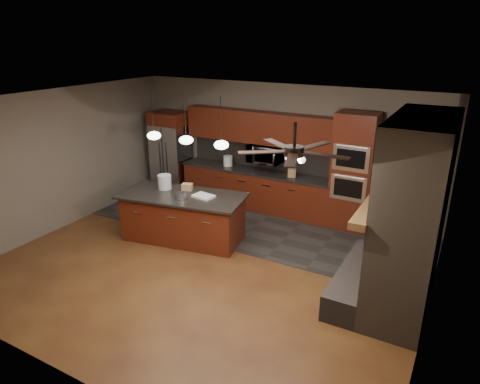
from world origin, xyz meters
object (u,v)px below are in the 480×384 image
Objects in this scene: oven_tower at (353,172)px; counter_box at (292,173)px; microwave at (265,154)px; cardboard_box at (187,187)px; kitchen_island at (183,217)px; paint_tray at (203,196)px; paint_can at (181,196)px; counter_bucket at (228,161)px; refrigerator at (172,153)px; white_bucket at (165,182)px.

oven_tower is 1.30m from counter_box.
cardboard_box is (-0.76, -1.90, -0.32)m from microwave.
microwave reaches higher than kitchen_island.
microwave is 0.29× the size of kitchen_island.
paint_tray is (0.42, 0.09, 0.47)m from kitchen_island.
oven_tower is at bearing 14.11° from cardboard_box.
cardboard_box is (-2.73, -1.85, -0.21)m from oven_tower.
paint_can is at bearing -138.18° from oven_tower.
counter_box reaches higher than paint_can.
oven_tower reaches higher than microwave.
paint_tray is (0.31, 0.27, -0.04)m from paint_can.
counter_bucket is (-0.24, 2.12, 0.55)m from kitchen_island.
refrigerator is 11.01× the size of paint_can.
counter_box reaches higher than paint_tray.
microwave reaches higher than paint_tray.
refrigerator is 2.48m from cardboard_box.
microwave reaches higher than white_bucket.
counter_bucket is at bearing 98.73° from paint_can.
white_bucket is at bearing -147.67° from oven_tower.
paint_tray is at bearing 2.16° from kitchen_island.
white_bucket is (-3.16, -2.00, -0.13)m from oven_tower.
counter_bucket is (0.25, 2.01, -0.04)m from white_bucket.
oven_tower is 10.12× the size of counter_bucket.
counter_bucket is at bearing -176.93° from microwave.
refrigerator is 0.80× the size of kitchen_island.
refrigerator is 8.63× the size of counter_bucket.
paint_can is at bearing -67.28° from kitchen_island.
white_bucket is 1.20× the size of counter_bucket.
paint_can is 0.78× the size of counter_bucket.
microwave is 1.90× the size of paint_tray.
paint_tray is at bearing 40.87° from paint_can.
counter_box is at bearing 0.56° from refrigerator.
oven_tower is at bearing 49.58° from paint_tray.
paint_can is at bearing -103.88° from microwave.
white_bucket is 0.46m from cardboard_box.
refrigerator is 5.28× the size of paint_tray.
counter_box is at bearing -8.29° from microwave.
refrigerator is 3.17m from counter_box.
kitchen_island is at bearing -12.60° from white_bucket.
oven_tower is 4.46m from refrigerator.
microwave is 2.39m from white_bucket.
refrigerator is at bearing 162.87° from counter_box.
oven_tower is at bearing 28.09° from kitchen_island.
oven_tower reaches higher than counter_bucket.
white_bucket reaches higher than counter_box.
counter_box is (-1.29, -0.04, -0.20)m from oven_tower.
white_bucket reaches higher than cardboard_box.
microwave is at bearing 90.27° from paint_tray.
oven_tower is 0.94× the size of kitchen_island.
oven_tower is 13.00× the size of counter_box.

